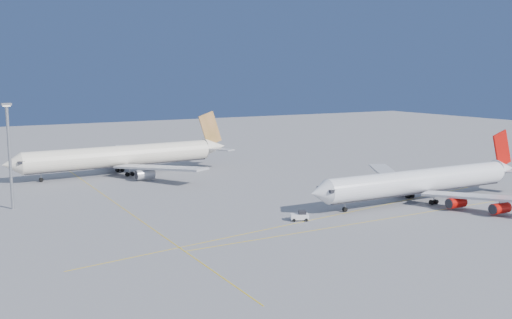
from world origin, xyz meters
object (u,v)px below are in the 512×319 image
object	(u,v)px
airliner_etihad	(126,156)
airliner_virgin	(424,181)
light_mast	(9,147)
pushback_tug	(300,216)

from	to	relation	value
airliner_etihad	airliner_virgin	bearing A→B (deg)	-57.81
airliner_virgin	light_mast	bearing A→B (deg)	156.47
airliner_virgin	airliner_etihad	xyz separation A→B (m)	(-49.25, 69.67, 0.71)
airliner_etihad	light_mast	distance (m)	47.64
airliner_etihad	light_mast	size ratio (longest dim) A/B	2.93
airliner_virgin	airliner_etihad	bearing A→B (deg)	126.11
airliner_etihad	pushback_tug	world-z (taller)	airliner_etihad
pushback_tug	light_mast	xyz separation A→B (m)	(-48.98, 39.07, 12.65)
pushback_tug	airliner_etihad	bearing A→B (deg)	126.10
pushback_tug	light_mast	world-z (taller)	light_mast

